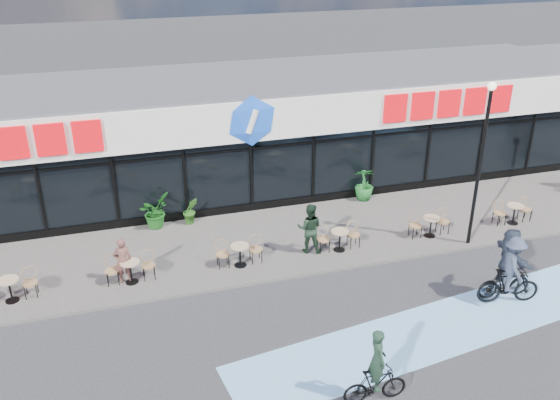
% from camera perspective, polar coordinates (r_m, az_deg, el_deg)
% --- Properties ---
extents(ground, '(120.00, 120.00, 0.00)m').
position_cam_1_polar(ground, '(17.40, 3.08, -11.05)').
color(ground, '#28282B').
rests_on(ground, ground).
extents(sidewalk, '(44.00, 5.00, 0.10)m').
position_cam_1_polar(sidewalk, '(20.98, -1.04, -3.97)').
color(sidewalk, '#59524F').
rests_on(sidewalk, ground).
extents(bike_lane, '(14.17, 4.13, 0.01)m').
position_cam_1_polar(bike_lane, '(17.90, 17.14, -11.11)').
color(bike_lane, '#72A7D8').
rests_on(bike_lane, ground).
extents(building, '(30.60, 6.57, 4.75)m').
position_cam_1_polar(building, '(24.89, -4.50, 6.54)').
color(building, black).
rests_on(building, ground).
extents(lamp_post, '(0.28, 0.28, 5.69)m').
position_cam_1_polar(lamp_post, '(20.44, 18.84, 4.30)').
color(lamp_post, black).
rests_on(lamp_post, sidewalk).
extents(bistro_set_1, '(1.54, 0.62, 0.90)m').
position_cam_1_polar(bistro_set_1, '(19.33, -24.55, -7.55)').
color(bistro_set_1, tan).
rests_on(bistro_set_1, sidewalk).
extents(bistro_set_2, '(1.54, 0.62, 0.90)m').
position_cam_1_polar(bistro_set_2, '(19.03, -14.21, -6.38)').
color(bistro_set_2, tan).
rests_on(bistro_set_2, sidewalk).
extents(bistro_set_3, '(1.54, 0.62, 0.90)m').
position_cam_1_polar(bistro_set_3, '(19.36, -3.93, -5.00)').
color(bistro_set_3, tan).
rests_on(bistro_set_3, sidewalk).
extents(bistro_set_4, '(1.54, 0.62, 0.90)m').
position_cam_1_polar(bistro_set_4, '(20.28, 5.67, -3.57)').
color(bistro_set_4, tan).
rests_on(bistro_set_4, sidewalk).
extents(bistro_set_5, '(1.54, 0.62, 0.90)m').
position_cam_1_polar(bistro_set_5, '(21.72, 14.19, -2.21)').
color(bistro_set_5, tan).
rests_on(bistro_set_5, sidewalk).
extents(bistro_set_6, '(1.54, 0.62, 0.90)m').
position_cam_1_polar(bistro_set_6, '(23.59, 21.49, -1.00)').
color(bistro_set_6, tan).
rests_on(bistro_set_6, sidewalk).
extents(potted_plant_left, '(1.33, 1.40, 1.23)m').
position_cam_1_polar(potted_plant_left, '(22.06, -11.99, -1.07)').
color(potted_plant_left, '#175017').
rests_on(potted_plant_left, sidewalk).
extents(potted_plant_mid, '(0.62, 0.52, 1.03)m').
position_cam_1_polar(potted_plant_mid, '(22.12, -8.61, -1.00)').
color(potted_plant_mid, '#285C1A').
rests_on(potted_plant_mid, sidewalk).
extents(potted_plant_right, '(0.89, 0.89, 1.34)m').
position_cam_1_polar(potted_plant_right, '(23.95, 8.12, 1.55)').
color(potted_plant_right, '#18551F').
rests_on(potted_plant_right, sidewalk).
extents(patron_left, '(0.58, 0.41, 1.52)m').
position_cam_1_polar(patron_left, '(18.89, -14.89, -5.64)').
color(patron_left, brown).
rests_on(patron_left, sidewalk).
extents(patron_right, '(1.04, 0.94, 1.76)m').
position_cam_1_polar(patron_right, '(19.88, 2.86, -2.72)').
color(patron_right, black).
rests_on(patron_right, sidewalk).
extents(cyclist_a, '(1.70, 1.75, 2.29)m').
position_cam_1_polar(cyclist_a, '(18.80, 21.06, -5.88)').
color(cyclist_a, black).
rests_on(cyclist_a, ground).
extents(cyclist_b, '(1.92, 1.23, 2.17)m').
position_cam_1_polar(cyclist_b, '(18.65, 21.31, -6.70)').
color(cyclist_b, black).
rests_on(cyclist_b, ground).
extents(cyclist_c, '(1.59, 0.60, 2.04)m').
position_cam_1_polar(cyclist_c, '(14.48, 9.22, -16.40)').
color(cyclist_c, black).
rests_on(cyclist_c, ground).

